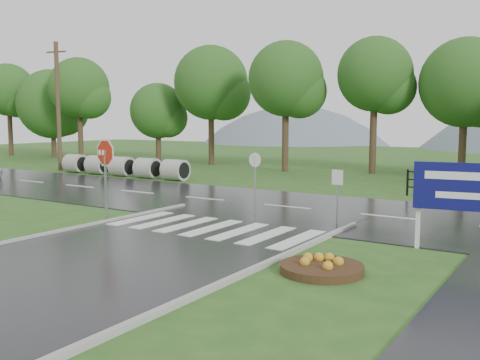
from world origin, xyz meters
The scene contains 11 objects.
ground centered at (0.00, 0.00, 0.00)m, with size 120.00×120.00×0.00m, color #2C581D.
main_road centered at (0.00, 10.00, 0.00)m, with size 90.00×8.00×0.04m, color black.
crosswalk centered at (0.00, 5.00, 0.06)m, with size 6.50×2.80×0.02m.
treeline centered at (1.00, 24.00, 0.00)m, with size 83.20×5.20×10.00m.
culvert_pipes centered at (-14.02, 15.00, 0.60)m, with size 9.70×1.20×1.20m.
stop_sign centered at (-4.11, 4.46, 2.05)m, with size 1.31×0.21×2.98m.
estate_billboard centered at (7.28, 6.05, 1.62)m, with size 2.66×0.48×2.35m.
flower_bed centered at (4.87, 2.50, 0.14)m, with size 1.90×1.90×0.38m.
reg_sign_small centered at (2.98, 7.87, 1.31)m, with size 0.40×0.07×1.82m.
reg_sign_round centered at (-0.30, 8.09, 1.42)m, with size 0.52×0.09×2.25m.
utility_pole_west centered at (-20.40, 15.50, 4.38)m, with size 1.52×0.42×8.62m.
Camera 1 is at (9.71, -8.35, 3.43)m, focal length 40.00 mm.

